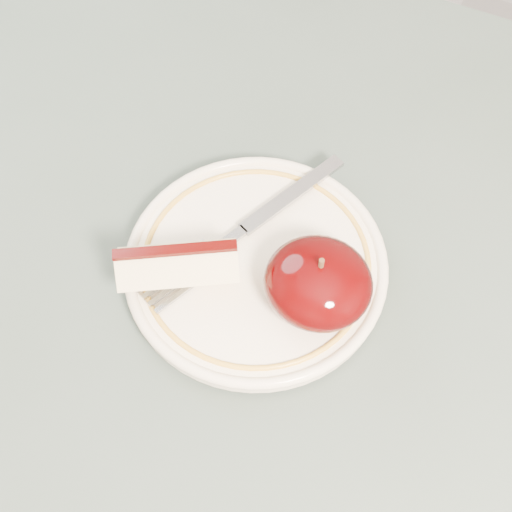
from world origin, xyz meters
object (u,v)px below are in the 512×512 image
at_px(table, 187,386).
at_px(apple_half, 318,283).
at_px(fork, 242,231).
at_px(plate, 256,265).

xyz_separation_m(table, apple_half, (0.08, 0.07, 0.13)).
relative_size(apple_half, fork, 0.42).
xyz_separation_m(plate, apple_half, (0.05, -0.01, 0.03)).
bearing_deg(plate, apple_half, -9.63).
distance_m(plate, fork, 0.03).
bearing_deg(fork, apple_half, -86.44).
height_order(table, apple_half, apple_half).
distance_m(table, fork, 0.15).
xyz_separation_m(apple_half, fork, (-0.07, 0.03, -0.02)).
distance_m(table, plate, 0.13).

